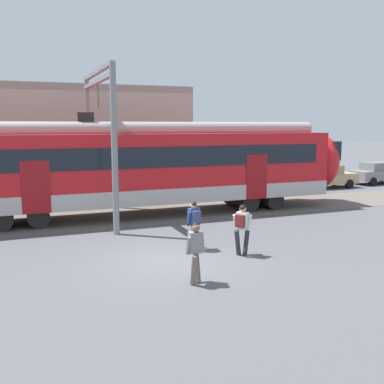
{
  "coord_description": "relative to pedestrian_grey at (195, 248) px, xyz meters",
  "views": [
    {
      "loc": [
        -4.31,
        -12.87,
        4.19
      ],
      "look_at": [
        2.01,
        3.22,
        1.6
      ],
      "focal_mm": 42.0,
      "sensor_mm": 36.0,
      "label": 1
    }
  ],
  "objects": [
    {
      "name": "ground_plane",
      "position": [
        0.03,
        2.22,
        -0.99
      ],
      "size": [
        160.0,
        160.0,
        0.0
      ],
      "primitive_type": "plane",
      "color": "#515156"
    },
    {
      "name": "pedestrian_grey",
      "position": [
        0.0,
        0.0,
        0.0
      ],
      "size": [
        0.56,
        0.63,
        1.67
      ],
      "color": "#6B6051",
      "rests_on": "ground"
    },
    {
      "name": "pedestrian_navy",
      "position": [
        1.2,
        3.11,
        0.0
      ],
      "size": [
        0.54,
        0.67,
        1.67
      ],
      "color": "navy",
      "rests_on": "ground"
    },
    {
      "name": "pedestrian_white",
      "position": [
        2.38,
        1.89,
        0.0
      ],
      "size": [
        0.7,
        0.51,
        1.67
      ],
      "color": "#28282D",
      "rests_on": "ground"
    },
    {
      "name": "parked_car_tan",
      "position": [
        15.0,
        13.81,
        -0.21
      ],
      "size": [
        4.03,
        1.82,
        1.54
      ],
      "color": "tan",
      "rests_on": "ground"
    },
    {
      "name": "parked_car_grey",
      "position": [
        19.8,
        14.28,
        -0.21
      ],
      "size": [
        4.09,
        1.93,
        1.54
      ],
      "color": "gray",
      "rests_on": "ground"
    },
    {
      "name": "catenary_gantry",
      "position": [
        -0.8,
        9.38,
        3.32
      ],
      "size": [
        0.24,
        6.64,
        6.53
      ],
      "color": "gray",
      "rests_on": "ground"
    },
    {
      "name": "background_building",
      "position": [
        -4.19,
        16.9,
        2.22
      ],
      "size": [
        19.63,
        5.0,
        9.2
      ],
      "color": "#B2A899",
      "rests_on": "ground"
    }
  ]
}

